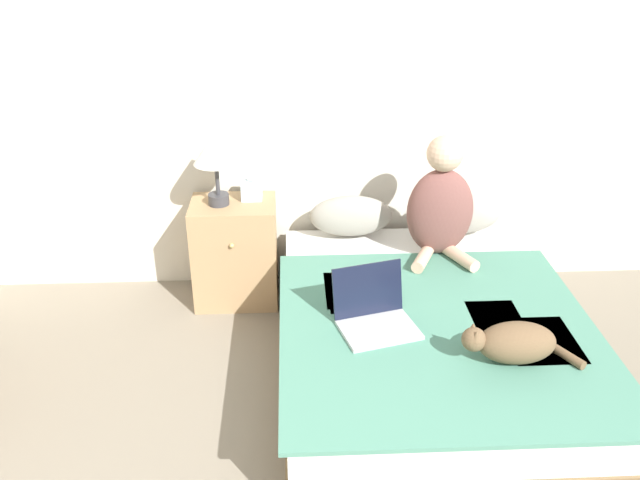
{
  "coord_description": "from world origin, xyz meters",
  "views": [
    {
      "loc": [
        -0.47,
        -0.79,
        2.19
      ],
      "look_at": [
        -0.33,
        2.12,
        0.74
      ],
      "focal_mm": 38.0,
      "sensor_mm": 36.0,
      "label": 1
    }
  ],
  "objects_px": {
    "pillow_far": "(459,214)",
    "table_lamp": "(215,153)",
    "nightstand": "(235,252)",
    "cat_tabby": "(513,343)",
    "pillow_near": "(351,216)",
    "person_sitting": "(441,205)",
    "bed": "(428,341)",
    "tissue_box": "(252,189)",
    "laptop_open": "(375,315)"
  },
  "relations": [
    {
      "from": "pillow_near",
      "to": "cat_tabby",
      "type": "distance_m",
      "value": 1.43
    },
    {
      "from": "pillow_near",
      "to": "bed",
      "type": "bearing_deg",
      "value": -68.83
    },
    {
      "from": "nightstand",
      "to": "table_lamp",
      "type": "height_order",
      "value": "table_lamp"
    },
    {
      "from": "person_sitting",
      "to": "laptop_open",
      "type": "xyz_separation_m",
      "value": [
        -0.45,
        -0.73,
        -0.24
      ]
    },
    {
      "from": "cat_tabby",
      "to": "pillow_near",
      "type": "bearing_deg",
      "value": -65.58
    },
    {
      "from": "bed",
      "to": "table_lamp",
      "type": "bearing_deg",
      "value": 144.79
    },
    {
      "from": "pillow_near",
      "to": "pillow_far",
      "type": "bearing_deg",
      "value": 0.0
    },
    {
      "from": "table_lamp",
      "to": "nightstand",
      "type": "bearing_deg",
      "value": 7.81
    },
    {
      "from": "bed",
      "to": "pillow_far",
      "type": "bearing_deg",
      "value": 68.83
    },
    {
      "from": "pillow_far",
      "to": "cat_tabby",
      "type": "distance_m",
      "value": 1.3
    },
    {
      "from": "pillow_far",
      "to": "person_sitting",
      "type": "relative_size",
      "value": 0.71
    },
    {
      "from": "table_lamp",
      "to": "tissue_box",
      "type": "distance_m",
      "value": 0.33
    },
    {
      "from": "pillow_near",
      "to": "tissue_box",
      "type": "distance_m",
      "value": 0.61
    },
    {
      "from": "laptop_open",
      "to": "table_lamp",
      "type": "bearing_deg",
      "value": 115.7
    },
    {
      "from": "tissue_box",
      "to": "nightstand",
      "type": "bearing_deg",
      "value": -148.41
    },
    {
      "from": "pillow_near",
      "to": "table_lamp",
      "type": "distance_m",
      "value": 0.89
    },
    {
      "from": "pillow_far",
      "to": "table_lamp",
      "type": "bearing_deg",
      "value": -177.1
    },
    {
      "from": "pillow_near",
      "to": "tissue_box",
      "type": "height_order",
      "value": "tissue_box"
    },
    {
      "from": "pillow_far",
      "to": "laptop_open",
      "type": "xyz_separation_m",
      "value": [
        -0.63,
        -0.99,
        -0.07
      ]
    },
    {
      "from": "cat_tabby",
      "to": "nightstand",
      "type": "distance_m",
      "value": 1.79
    },
    {
      "from": "pillow_far",
      "to": "laptop_open",
      "type": "bearing_deg",
      "value": -122.45
    },
    {
      "from": "nightstand",
      "to": "pillow_far",
      "type": "bearing_deg",
      "value": 2.62
    },
    {
      "from": "pillow_far",
      "to": "table_lamp",
      "type": "xyz_separation_m",
      "value": [
        -1.43,
        -0.07,
        0.44
      ]
    },
    {
      "from": "pillow_near",
      "to": "person_sitting",
      "type": "bearing_deg",
      "value": -28.56
    },
    {
      "from": "bed",
      "to": "pillow_near",
      "type": "distance_m",
      "value": 0.97
    },
    {
      "from": "pillow_far",
      "to": "person_sitting",
      "type": "xyz_separation_m",
      "value": [
        -0.18,
        -0.26,
        0.17
      ]
    },
    {
      "from": "nightstand",
      "to": "cat_tabby",
      "type": "bearing_deg",
      "value": -43.7
    },
    {
      "from": "pillow_far",
      "to": "cat_tabby",
      "type": "relative_size",
      "value": 0.92
    },
    {
      "from": "pillow_near",
      "to": "tissue_box",
      "type": "xyz_separation_m",
      "value": [
        -0.59,
        0.01,
        0.18
      ]
    },
    {
      "from": "pillow_near",
      "to": "table_lamp",
      "type": "xyz_separation_m",
      "value": [
        -0.77,
        -0.07,
        0.44
      ]
    },
    {
      "from": "person_sitting",
      "to": "table_lamp",
      "type": "relative_size",
      "value": 1.64
    },
    {
      "from": "nightstand",
      "to": "table_lamp",
      "type": "relative_size",
      "value": 1.5
    },
    {
      "from": "pillow_far",
      "to": "tissue_box",
      "type": "relative_size",
      "value": 3.53
    },
    {
      "from": "bed",
      "to": "cat_tabby",
      "type": "relative_size",
      "value": 3.61
    },
    {
      "from": "table_lamp",
      "to": "laptop_open",
      "type": "bearing_deg",
      "value": -48.93
    },
    {
      "from": "pillow_near",
      "to": "table_lamp",
      "type": "relative_size",
      "value": 1.16
    },
    {
      "from": "pillow_near",
      "to": "tissue_box",
      "type": "relative_size",
      "value": 3.53
    },
    {
      "from": "laptop_open",
      "to": "pillow_near",
      "type": "bearing_deg",
      "value": 76.26
    },
    {
      "from": "person_sitting",
      "to": "pillow_near",
      "type": "bearing_deg",
      "value": 151.44
    },
    {
      "from": "table_lamp",
      "to": "person_sitting",
      "type": "bearing_deg",
      "value": -8.51
    },
    {
      "from": "nightstand",
      "to": "person_sitting",
      "type": "bearing_deg",
      "value": -9.54
    },
    {
      "from": "laptop_open",
      "to": "nightstand",
      "type": "bearing_deg",
      "value": 112.61
    },
    {
      "from": "cat_tabby",
      "to": "pillow_far",
      "type": "bearing_deg",
      "value": -93.04
    },
    {
      "from": "bed",
      "to": "laptop_open",
      "type": "xyz_separation_m",
      "value": [
        -0.3,
        -0.14,
        0.25
      ]
    },
    {
      "from": "cat_tabby",
      "to": "laptop_open",
      "type": "height_order",
      "value": "laptop_open"
    },
    {
      "from": "pillow_near",
      "to": "pillow_far",
      "type": "height_order",
      "value": "same"
    },
    {
      "from": "person_sitting",
      "to": "cat_tabby",
      "type": "xyz_separation_m",
      "value": [
        0.12,
        -1.04,
        -0.2
      ]
    },
    {
      "from": "cat_tabby",
      "to": "tissue_box",
      "type": "relative_size",
      "value": 3.85
    },
    {
      "from": "table_lamp",
      "to": "tissue_box",
      "type": "relative_size",
      "value": 3.04
    },
    {
      "from": "person_sitting",
      "to": "table_lamp",
      "type": "xyz_separation_m",
      "value": [
        -1.25,
        0.19,
        0.27
      ]
    }
  ]
}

